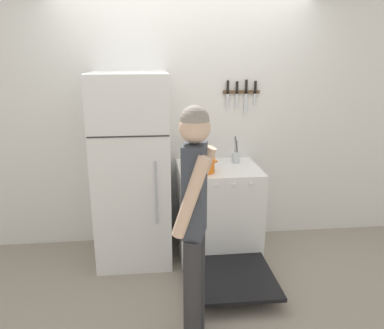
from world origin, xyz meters
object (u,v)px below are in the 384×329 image
Objects in this scene: refrigerator at (132,170)px; tea_kettle at (200,156)px; stove_range at (218,211)px; dutch_oven_pot at (203,165)px; person at (195,215)px; utensil_jar at (236,156)px.

refrigerator is 0.69m from tea_kettle.
stove_range is at bearing -46.58° from tea_kettle.
refrigerator is 1.29× the size of stove_range.
stove_range is 5.65× the size of tea_kettle.
refrigerator is 7.28× the size of tea_kettle.
dutch_oven_pot is at bearing -151.07° from stove_range.
stove_range is at bearing -0.51° from person.
refrigerator is 6.72× the size of utensil_jar.
utensil_jar is (0.36, 0.01, -0.01)m from tea_kettle.
dutch_oven_pot reaches higher than stove_range.
tea_kettle is at bearing -178.92° from utensil_jar.
dutch_oven_pot is 0.27m from tea_kettle.
person is (-0.20, -1.09, -0.02)m from dutch_oven_pot.
person is (0.46, -1.22, 0.04)m from refrigerator.
refrigerator is 0.67m from dutch_oven_pot.
utensil_jar is at bearing 36.57° from dutch_oven_pot.
tea_kettle is at bearing 8.22° from person.
refrigerator reaches higher than dutch_oven_pot.
stove_range is 4.98× the size of dutch_oven_pot.
tea_kettle is at bearing 87.14° from dutch_oven_pot.
dutch_oven_pot is (-0.18, -0.10, 0.52)m from stove_range.
utensil_jar is 1.49m from person.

